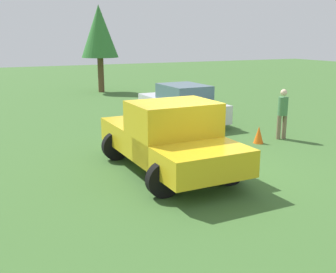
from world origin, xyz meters
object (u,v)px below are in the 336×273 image
at_px(tree_back_right, 99,32).
at_px(traffic_cone, 259,135).
at_px(sedan_near, 182,104).
at_px(person_bystander, 283,111).
at_px(pickup_truck, 170,136).

xyz_separation_m(tree_back_right, traffic_cone, (-0.95, 14.16, -3.31)).
distance_m(sedan_near, traffic_cone, 4.18).
bearing_deg(sedan_near, person_bystander, -158.95).
distance_m(pickup_truck, sedan_near, 6.30).
xyz_separation_m(pickup_truck, sedan_near, (-3.16, -5.44, -0.23)).
relative_size(pickup_truck, traffic_cone, 8.59).
bearing_deg(person_bystander, tree_back_right, -159.33).
height_order(sedan_near, person_bystander, person_bystander).
bearing_deg(pickup_truck, sedan_near, -30.97).
distance_m(person_bystander, traffic_cone, 1.24).
height_order(sedan_near, traffic_cone, sedan_near).
bearing_deg(person_bystander, pickup_truck, -60.51).
height_order(tree_back_right, traffic_cone, tree_back_right).
xyz_separation_m(pickup_truck, person_bystander, (-4.84, -1.47, -0.00)).
relative_size(pickup_truck, person_bystander, 2.84).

